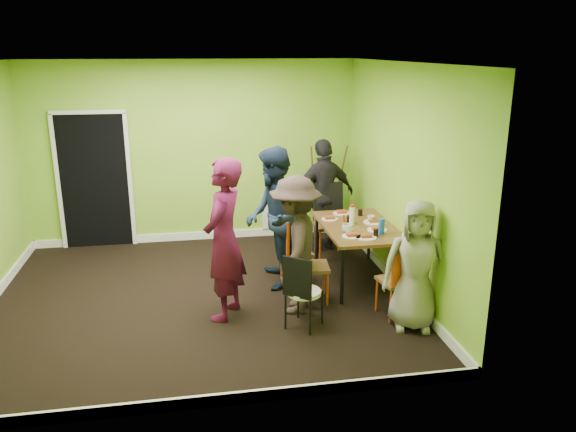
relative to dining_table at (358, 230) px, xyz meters
name	(u,v)px	position (x,y,z in m)	size (l,w,h in m)	color
ground	(202,298)	(-2.04, -0.22, -0.70)	(5.00, 5.00, 0.00)	black
room_walls	(196,220)	(-2.07, -0.18, 0.29)	(5.04, 4.54, 2.82)	#81AF2D
dining_table	(358,230)	(0.00, 0.00, 0.00)	(0.90, 1.50, 0.75)	black
chair_left_far	(291,247)	(-0.88, 0.04, -0.20)	(0.42, 0.42, 0.88)	#E25315
chair_left_near	(306,260)	(-0.80, -0.53, -0.16)	(0.43, 0.43, 0.95)	#E25315
chair_back_end	(328,204)	(-0.13, 1.09, 0.05)	(0.44, 0.52, 1.06)	#E25315
chair_front_end	(401,276)	(0.15, -1.15, -0.19)	(0.43, 0.44, 0.91)	#E25315
chair_bentwood	(302,289)	(-0.99, -1.21, -0.22)	(0.47, 0.47, 0.86)	black
easel	(327,192)	(0.02, 1.79, 0.05)	(0.61, 0.57, 1.51)	brown
plate_near_left	(330,219)	(-0.30, 0.33, 0.06)	(0.22, 0.22, 0.01)	white
plate_near_right	(352,236)	(-0.21, -0.42, 0.06)	(0.24, 0.24, 0.01)	white
plate_far_back	(341,213)	(-0.07, 0.56, 0.06)	(0.23, 0.23, 0.01)	white
plate_far_front	(366,238)	(-0.05, -0.49, 0.06)	(0.25, 0.25, 0.01)	white
plate_wall_back	(374,222)	(0.23, 0.09, 0.06)	(0.27, 0.27, 0.01)	white
plate_wall_front	(377,230)	(0.18, -0.23, 0.06)	(0.25, 0.25, 0.01)	white
thermos	(352,216)	(-0.07, 0.07, 0.17)	(0.07, 0.07, 0.24)	white
blue_bottle	(382,226)	(0.18, -0.39, 0.16)	(0.07, 0.07, 0.20)	#1652AA
orange_bottle	(343,218)	(-0.14, 0.22, 0.10)	(0.03, 0.03, 0.09)	#E25315
glass_mid	(349,219)	(-0.08, 0.16, 0.10)	(0.07, 0.07, 0.10)	black
glass_back	(360,212)	(0.16, 0.43, 0.10)	(0.06, 0.06, 0.09)	black
glass_front	(376,233)	(0.08, -0.46, 0.10)	(0.06, 0.06, 0.10)	black
cup_a	(348,228)	(-0.22, -0.25, 0.11)	(0.14, 0.14, 0.11)	white
cup_b	(371,219)	(0.20, 0.11, 0.10)	(0.10, 0.10, 0.09)	white
person_standing	(224,240)	(-1.78, -0.75, 0.22)	(0.67, 0.44, 1.84)	#500D31
person_left_far	(273,218)	(-1.10, 0.04, 0.20)	(0.87, 0.68, 1.80)	#152235
person_left_near	(296,245)	(-0.97, -0.74, 0.11)	(1.04, 0.60, 1.61)	#312421
person_back_end	(324,195)	(-0.16, 1.24, 0.15)	(0.99, 0.41, 1.69)	black
person_front_end	(416,265)	(0.22, -1.38, 0.03)	(0.71, 0.46, 1.45)	gray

